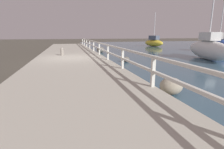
% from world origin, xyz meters
% --- Properties ---
extents(ground_plane, '(120.00, 120.00, 0.00)m').
position_xyz_m(ground_plane, '(0.00, 0.00, 0.00)').
color(ground_plane, '#4C473D').
extents(dock_walkway, '(4.62, 36.00, 0.28)m').
position_xyz_m(dock_walkway, '(0.00, 0.00, 0.14)').
color(dock_walkway, '#B2AD9E').
rests_on(dock_walkway, ground).
extents(railing, '(0.10, 32.50, 0.93)m').
position_xyz_m(railing, '(2.21, 0.00, 0.91)').
color(railing, silver).
rests_on(railing, dock_walkway).
extents(boulder_downstream, '(0.70, 0.63, 0.53)m').
position_xyz_m(boulder_downstream, '(2.82, -7.42, 0.26)').
color(boulder_downstream, gray).
rests_on(boulder_downstream, ground).
extents(boulder_water_edge, '(0.75, 0.68, 0.57)m').
position_xyz_m(boulder_water_edge, '(3.08, 5.60, 0.28)').
color(boulder_water_edge, '#666056').
rests_on(boulder_water_edge, ground).
extents(boulder_upstream, '(0.48, 0.43, 0.36)m').
position_xyz_m(boulder_upstream, '(3.54, -1.01, 0.18)').
color(boulder_upstream, '#666056').
rests_on(boulder_upstream, ground).
extents(mooring_bollard, '(0.24, 0.24, 0.58)m').
position_xyz_m(mooring_bollard, '(-0.58, 1.62, 0.57)').
color(mooring_bollard, gray).
rests_on(mooring_bollard, dock_walkway).
extents(sailboat_yellow, '(2.29, 3.67, 4.95)m').
position_xyz_m(sailboat_yellow, '(12.74, 12.82, 0.65)').
color(sailboat_yellow, gold).
rests_on(sailboat_yellow, water_surface).
extents(sailboat_blue, '(2.19, 3.94, 5.73)m').
position_xyz_m(sailboat_blue, '(15.26, 3.29, 0.81)').
color(sailboat_blue, '#2D4C9E').
rests_on(sailboat_blue, water_surface).
extents(sailboat_white, '(2.57, 5.80, 7.05)m').
position_xyz_m(sailboat_white, '(9.78, -1.20, 0.79)').
color(sailboat_white, white).
rests_on(sailboat_white, water_surface).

